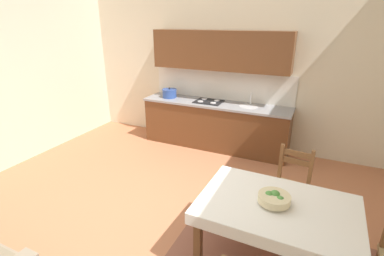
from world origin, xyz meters
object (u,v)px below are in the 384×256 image
at_px(dining_chair_kitchen_side, 290,188).
at_px(fruit_bowl, 274,198).
at_px(kitchen_cabinetry, 216,104).
at_px(dining_table, 276,215).

bearing_deg(dining_chair_kitchen_side, fruit_bowl, -95.58).
relative_size(kitchen_cabinetry, dining_table, 1.92).
height_order(kitchen_cabinetry, fruit_bowl, kitchen_cabinetry).
bearing_deg(kitchen_cabinetry, dining_table, -58.77).
bearing_deg(dining_table, dining_chair_kitchen_side, 86.88).
bearing_deg(kitchen_cabinetry, fruit_bowl, -59.46).
bearing_deg(dining_table, kitchen_cabinetry, 121.23).
relative_size(dining_chair_kitchen_side, fruit_bowl, 3.10).
bearing_deg(fruit_bowl, dining_chair_kitchen_side, 84.42).
xyz_separation_m(kitchen_cabinetry, dining_table, (1.57, -2.60, -0.22)).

